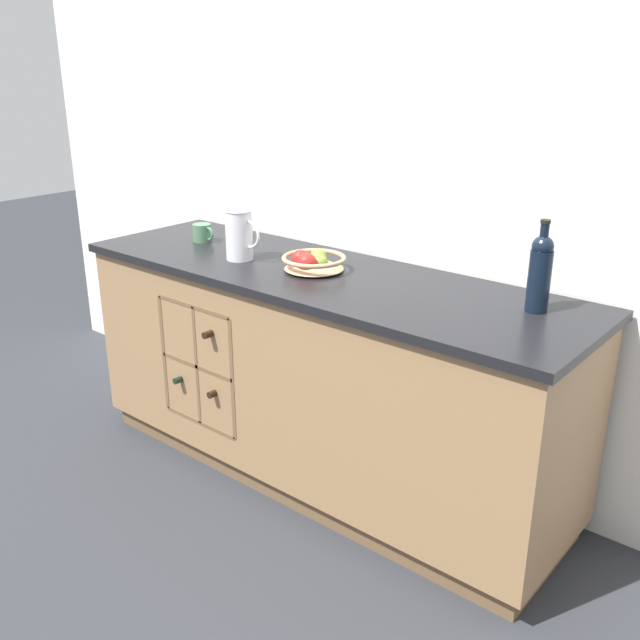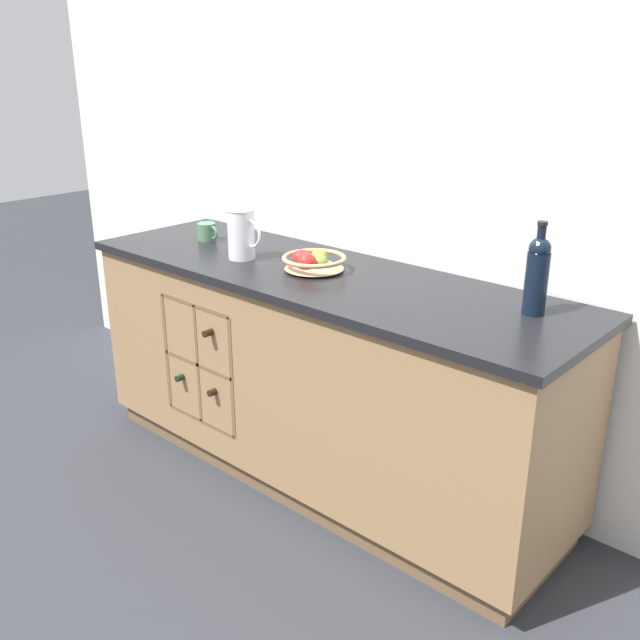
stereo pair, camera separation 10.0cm
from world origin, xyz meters
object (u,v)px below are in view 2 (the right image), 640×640
(ceramic_mug, at_px, (207,232))
(standing_wine_bottle, at_px, (537,273))
(fruit_bowl, at_px, (314,261))
(white_pitcher, at_px, (242,233))

(ceramic_mug, xyz_separation_m, standing_wine_bottle, (1.58, 0.08, 0.10))
(fruit_bowl, xyz_separation_m, ceramic_mug, (-0.70, 0.03, 0.00))
(fruit_bowl, distance_m, ceramic_mug, 0.70)
(standing_wine_bottle, bearing_deg, ceramic_mug, -176.97)
(white_pitcher, relative_size, standing_wine_bottle, 0.68)
(white_pitcher, bearing_deg, standing_wine_bottle, 8.67)
(white_pitcher, height_order, standing_wine_bottle, standing_wine_bottle)
(fruit_bowl, distance_m, white_pitcher, 0.36)
(white_pitcher, height_order, ceramic_mug, white_pitcher)
(fruit_bowl, height_order, white_pitcher, white_pitcher)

